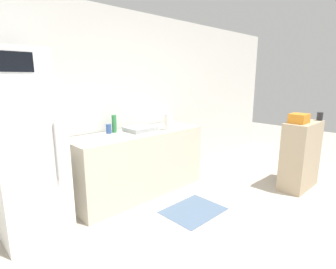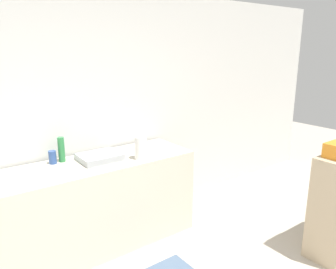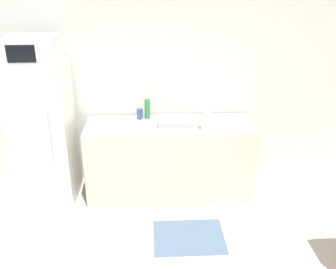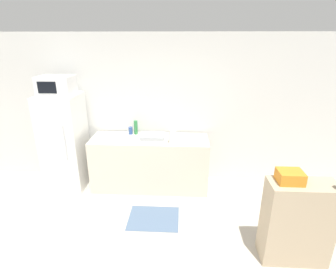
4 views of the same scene
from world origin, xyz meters
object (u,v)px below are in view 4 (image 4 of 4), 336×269
(refrigerator, at_px, (65,142))
(basket, at_px, (290,177))
(microwave, at_px, (56,85))
(paper_towel_roll, at_px, (173,136))
(bottle_tall, at_px, (136,127))
(bottle_short, at_px, (131,131))

(refrigerator, distance_m, basket, 3.52)
(microwave, xyz_separation_m, paper_towel_roll, (1.86, -0.16, -0.77))
(basket, bearing_deg, paper_towel_roll, 135.05)
(refrigerator, height_order, bottle_tall, refrigerator)
(bottle_short, bearing_deg, refrigerator, -168.34)
(bottle_tall, relative_size, basket, 0.92)
(refrigerator, height_order, microwave, microwave)
(microwave, xyz_separation_m, bottle_tall, (1.20, 0.23, -0.76))
(microwave, xyz_separation_m, basket, (3.18, -1.48, -0.71))
(refrigerator, relative_size, microwave, 3.15)
(bottle_short, relative_size, paper_towel_roll, 0.55)
(bottle_short, height_order, paper_towel_roll, paper_towel_roll)
(paper_towel_roll, bearing_deg, bottle_short, 152.63)
(microwave, relative_size, bottle_short, 4.10)
(microwave, distance_m, bottle_tall, 1.44)
(refrigerator, height_order, bottle_short, refrigerator)
(bottle_short, bearing_deg, paper_towel_roll, -27.37)
(bottle_tall, xyz_separation_m, paper_towel_roll, (0.66, -0.40, -0.01))
(basket, xyz_separation_m, paper_towel_roll, (-1.32, 1.32, -0.06))
(paper_towel_roll, bearing_deg, basket, -44.95)
(refrigerator, relative_size, bottle_tall, 6.74)
(refrigerator, distance_m, paper_towel_roll, 1.88)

